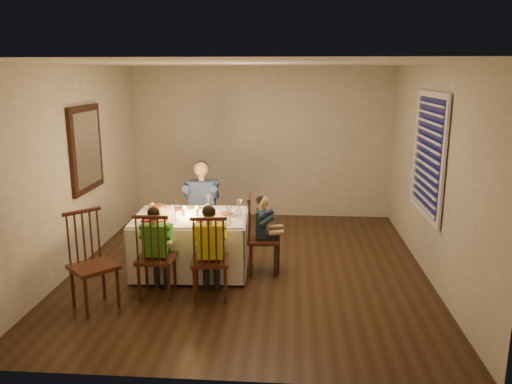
# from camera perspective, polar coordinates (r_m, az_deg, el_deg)

# --- Properties ---
(ground) EXTENTS (5.00, 5.00, 0.00)m
(ground) POSITION_cam_1_polar(r_m,az_deg,el_deg) (6.64, -0.74, -8.56)
(ground) COLOR black
(ground) RESTS_ON ground
(wall_left) EXTENTS (0.02, 5.00, 2.60)m
(wall_left) POSITION_cam_1_polar(r_m,az_deg,el_deg) (6.84, -19.93, 2.64)
(wall_left) COLOR beige
(wall_left) RESTS_ON ground
(wall_right) EXTENTS (0.02, 5.00, 2.60)m
(wall_right) POSITION_cam_1_polar(r_m,az_deg,el_deg) (6.47, 19.50, 2.10)
(wall_right) COLOR beige
(wall_right) RESTS_ON ground
(wall_back) EXTENTS (4.50, 0.02, 2.60)m
(wall_back) POSITION_cam_1_polar(r_m,az_deg,el_deg) (8.73, 0.67, 5.64)
(wall_back) COLOR beige
(wall_back) RESTS_ON ground
(ceiling) EXTENTS (5.00, 5.00, 0.00)m
(ceiling) POSITION_cam_1_polar(r_m,az_deg,el_deg) (6.15, -0.81, 14.50)
(ceiling) COLOR white
(ceiling) RESTS_ON wall_back
(dining_table) EXTENTS (1.47, 1.10, 0.71)m
(dining_table) POSITION_cam_1_polar(r_m,az_deg,el_deg) (6.39, -7.46, -4.53)
(dining_table) COLOR white
(dining_table) RESTS_ON ground
(chair_adult) EXTENTS (0.42, 0.40, 1.01)m
(chair_adult) POSITION_cam_1_polar(r_m,az_deg,el_deg) (7.30, -6.06, -6.53)
(chair_adult) COLOR #32160D
(chair_adult) RESTS_ON ground
(chair_near_left) EXTENTS (0.42, 0.40, 1.01)m
(chair_near_left) POSITION_cam_1_polar(r_m,az_deg,el_deg) (5.96, -11.11, -11.48)
(chair_near_left) COLOR #32160D
(chair_near_left) RESTS_ON ground
(chair_near_right) EXTENTS (0.46, 0.44, 1.01)m
(chair_near_right) POSITION_cam_1_polar(r_m,az_deg,el_deg) (5.81, -5.17, -11.94)
(chair_near_right) COLOR #32160D
(chair_near_right) RESTS_ON ground
(chair_end) EXTENTS (0.42, 0.44, 1.01)m
(chair_end) POSITION_cam_1_polar(r_m,az_deg,el_deg) (6.47, 0.83, -9.16)
(chair_end) COLOR #32160D
(chair_end) RESTS_ON ground
(chair_extra) EXTENTS (0.61, 0.61, 1.07)m
(chair_extra) POSITION_cam_1_polar(r_m,az_deg,el_deg) (5.83, -17.73, -12.48)
(chair_extra) COLOR #32160D
(chair_extra) RESTS_ON ground
(adult) EXTENTS (0.49, 0.45, 1.29)m
(adult) POSITION_cam_1_polar(r_m,az_deg,el_deg) (7.30, -6.06, -6.53)
(adult) COLOR #31487C
(adult) RESTS_ON ground
(child_green) EXTENTS (0.35, 0.32, 1.06)m
(child_green) POSITION_cam_1_polar(r_m,az_deg,el_deg) (5.96, -11.11, -11.48)
(child_green) COLOR green
(child_green) RESTS_ON ground
(child_yellow) EXTENTS (0.41, 0.38, 1.10)m
(child_yellow) POSITION_cam_1_polar(r_m,az_deg,el_deg) (5.81, -5.17, -11.94)
(child_yellow) COLOR yellow
(child_yellow) RESTS_ON ground
(child_teal) EXTENTS (0.31, 0.34, 1.01)m
(child_teal) POSITION_cam_1_polar(r_m,az_deg,el_deg) (6.47, 0.83, -9.16)
(child_teal) COLOR #172A3A
(child_teal) RESTS_ON ground
(setting_adult) EXTENTS (0.27, 0.27, 0.02)m
(setting_adult) POSITION_cam_1_polar(r_m,az_deg,el_deg) (6.58, -6.97, -1.96)
(setting_adult) COLOR white
(setting_adult) RESTS_ON dining_table
(setting_green) EXTENTS (0.27, 0.27, 0.02)m
(setting_green) POSITION_cam_1_polar(r_m,az_deg,el_deg) (6.12, -10.82, -3.28)
(setting_green) COLOR white
(setting_green) RESTS_ON dining_table
(setting_yellow) EXTENTS (0.27, 0.27, 0.02)m
(setting_yellow) POSITION_cam_1_polar(r_m,az_deg,el_deg) (5.99, -4.73, -3.45)
(setting_yellow) COLOR white
(setting_yellow) RESTS_ON dining_table
(setting_teal) EXTENTS (0.27, 0.27, 0.02)m
(setting_teal) POSITION_cam_1_polar(r_m,az_deg,el_deg) (6.30, -3.48, -2.60)
(setting_teal) COLOR white
(setting_teal) RESTS_ON dining_table
(candle_left) EXTENTS (0.06, 0.06, 0.10)m
(candle_left) POSITION_cam_1_polar(r_m,az_deg,el_deg) (6.33, -8.19, -2.26)
(candle_left) COLOR white
(candle_left) RESTS_ON dining_table
(candle_right) EXTENTS (0.06, 0.06, 0.10)m
(candle_right) POSITION_cam_1_polar(r_m,az_deg,el_deg) (6.30, -6.79, -2.27)
(candle_right) COLOR white
(candle_right) RESTS_ON dining_table
(squash) EXTENTS (0.09, 0.09, 0.09)m
(squash) POSITION_cam_1_polar(r_m,az_deg,el_deg) (6.70, -11.81, -1.56)
(squash) COLOR yellow
(squash) RESTS_ON dining_table
(orange_fruit) EXTENTS (0.08, 0.08, 0.08)m
(orange_fruit) POSITION_cam_1_polar(r_m,az_deg,el_deg) (6.34, -5.62, -2.25)
(orange_fruit) COLOR orange
(orange_fruit) RESTS_ON dining_table
(serving_bowl) EXTENTS (0.25, 0.25, 0.05)m
(serving_bowl) POSITION_cam_1_polar(r_m,az_deg,el_deg) (6.64, -11.01, -1.84)
(serving_bowl) COLOR white
(serving_bowl) RESTS_ON dining_table
(wall_mirror) EXTENTS (0.06, 0.95, 1.15)m
(wall_mirror) POSITION_cam_1_polar(r_m,az_deg,el_deg) (7.07, -18.83, 4.70)
(wall_mirror) COLOR black
(wall_mirror) RESTS_ON wall_left
(window_blinds) EXTENTS (0.07, 1.34, 1.54)m
(window_blinds) POSITION_cam_1_polar(r_m,az_deg,el_deg) (6.52, 19.04, 4.01)
(window_blinds) COLOR black
(window_blinds) RESTS_ON wall_right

